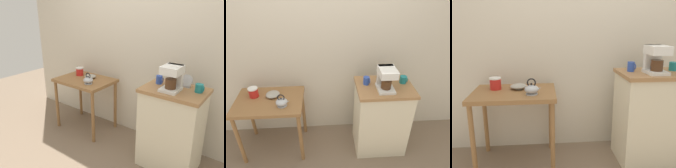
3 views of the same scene
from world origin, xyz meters
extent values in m
plane|color=#7A6651|center=(0.00, 0.00, 0.00)|extent=(8.00, 8.00, 0.00)
cube|color=beige|center=(0.10, 0.42, 1.40)|extent=(4.40, 0.10, 2.80)
cube|color=olive|center=(-0.68, 0.02, 0.74)|extent=(0.79, 0.57, 0.04)
cylinder|color=olive|center=(-1.04, -0.22, 0.36)|extent=(0.04, 0.04, 0.72)
cylinder|color=olive|center=(-0.33, -0.22, 0.36)|extent=(0.04, 0.04, 0.72)
cylinder|color=olive|center=(-1.04, 0.27, 0.36)|extent=(0.04, 0.04, 0.72)
cylinder|color=olive|center=(-0.33, 0.27, 0.36)|extent=(0.04, 0.04, 0.72)
cube|color=beige|center=(0.66, -0.04, 0.45)|extent=(0.61, 0.46, 0.90)
cube|color=#9E7044|center=(0.66, -0.04, 0.92)|extent=(0.64, 0.49, 0.04)
cylinder|color=#9E998C|center=(-0.65, 0.10, 0.76)|extent=(0.07, 0.07, 0.01)
ellipsoid|color=#9E998C|center=(-0.65, 0.10, 0.79)|extent=(0.16, 0.16, 0.04)
cylinder|color=#B2B5BA|center=(-0.51, -0.09, 0.76)|extent=(0.11, 0.11, 0.01)
ellipsoid|color=#B2B5BA|center=(-0.51, -0.09, 0.81)|extent=(0.13, 0.13, 0.08)
cone|color=#B2B5BA|center=(-0.45, -0.09, 0.81)|extent=(0.06, 0.03, 0.05)
sphere|color=black|center=(-0.51, -0.09, 0.86)|extent=(0.02, 0.02, 0.02)
torus|color=black|center=(-0.51, -0.09, 0.87)|extent=(0.08, 0.01, 0.08)
cylinder|color=red|center=(-0.87, 0.11, 0.81)|extent=(0.11, 0.11, 0.10)
cylinder|color=white|center=(-0.87, 0.11, 0.87)|extent=(0.11, 0.11, 0.01)
cube|color=white|center=(0.64, -0.11, 0.95)|extent=(0.18, 0.22, 0.03)
cube|color=white|center=(0.64, -0.03, 1.06)|extent=(0.16, 0.05, 0.26)
cube|color=white|center=(0.64, -0.11, 1.15)|extent=(0.18, 0.22, 0.08)
cylinder|color=#4C2D19|center=(0.64, -0.12, 1.01)|extent=(0.11, 0.11, 0.10)
cylinder|color=#2D4CAD|center=(0.45, 0.02, 0.98)|extent=(0.07, 0.07, 0.09)
torus|color=#2D4CAD|center=(0.49, 0.02, 0.98)|extent=(0.01, 0.06, 0.06)
cylinder|color=teal|center=(0.88, 0.02, 0.98)|extent=(0.08, 0.08, 0.08)
cube|color=#B2B5BA|center=(0.73, 0.09, 0.94)|extent=(0.09, 0.06, 0.02)
cylinder|color=#B2B5BA|center=(0.73, 0.09, 1.01)|extent=(0.12, 0.05, 0.12)
cylinder|color=black|center=(0.73, 0.09, 1.01)|extent=(0.10, 0.04, 0.10)
camera|label=1|loc=(1.46, -2.17, 1.76)|focal=36.32mm
camera|label=2|loc=(-0.02, -2.03, 2.22)|focal=33.92mm
camera|label=3|loc=(-0.40, -2.17, 1.39)|focal=37.66mm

